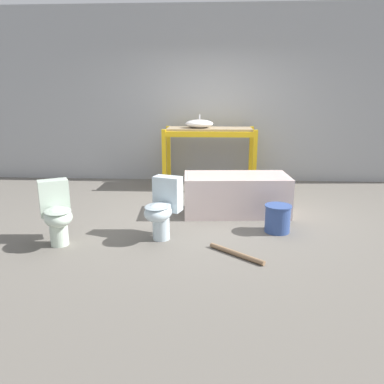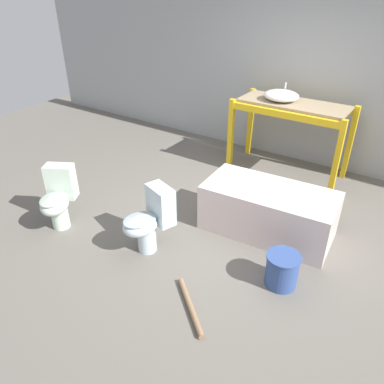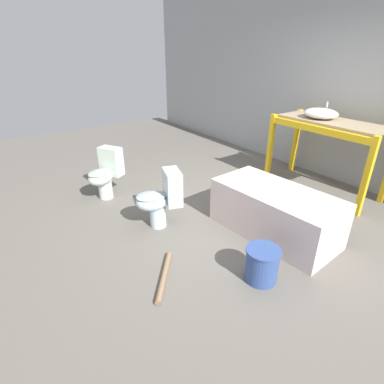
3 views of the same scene
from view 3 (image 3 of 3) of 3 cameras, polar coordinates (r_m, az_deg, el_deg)
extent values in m
plane|color=#666059|center=(3.91, 9.78, -5.29)|extent=(12.00, 12.00, 0.00)
cube|color=#9EA0A3|center=(5.21, 29.75, 18.38)|extent=(10.80, 0.08, 3.20)
cube|color=yellow|center=(5.06, 14.67, 8.21)|extent=(0.07, 0.07, 1.06)
cube|color=yellow|center=(4.31, 30.27, 2.32)|extent=(0.07, 0.07, 1.06)
cube|color=yellow|center=(5.56, 19.12, 9.20)|extent=(0.07, 0.07, 1.06)
cube|color=yellow|center=(4.51, 22.83, 10.91)|extent=(1.54, 0.06, 0.09)
cube|color=yellow|center=(5.07, 26.93, 11.62)|extent=(1.54, 0.06, 0.09)
cube|color=#998466|center=(4.77, 25.14, 12.02)|extent=(1.47, 0.58, 0.04)
ellipsoid|color=white|center=(4.83, 23.35, 13.59)|extent=(0.49, 0.43, 0.14)
cylinder|color=silver|center=(4.91, 24.35, 14.94)|extent=(0.02, 0.02, 0.08)
cube|color=silver|center=(3.60, 15.46, -3.70)|extent=(1.49, 0.79, 0.55)
cube|color=beige|center=(3.53, 15.76, -1.43)|extent=(1.40, 0.71, 0.24)
cylinder|color=silver|center=(3.70, -6.47, -4.65)|extent=(0.20, 0.20, 0.26)
ellipsoid|color=silver|center=(3.58, -7.68, -1.80)|extent=(0.41, 0.46, 0.21)
ellipsoid|color=#9FAFB7|center=(3.55, -7.75, -0.75)|extent=(0.39, 0.43, 0.03)
cube|color=silver|center=(3.56, -3.73, 0.96)|extent=(0.36, 0.27, 0.41)
cylinder|color=silver|center=(4.53, -16.13, 0.47)|extent=(0.20, 0.20, 0.26)
ellipsoid|color=silver|center=(4.40, -17.03, 2.69)|extent=(0.45, 0.48, 0.21)
ellipsoid|color=#A3B3A3|center=(4.38, -17.15, 3.56)|extent=(0.43, 0.45, 0.03)
cube|color=silver|center=(4.53, -15.15, 5.68)|extent=(0.37, 0.31, 0.41)
cylinder|color=#334C8C|center=(2.95, 13.16, -13.29)|extent=(0.30, 0.30, 0.34)
cylinder|color=#334C8C|center=(2.85, 13.49, -10.76)|extent=(0.33, 0.33, 0.02)
cylinder|color=#8C6B4C|center=(2.98, -5.35, -15.62)|extent=(0.56, 0.48, 0.05)
camera|label=1|loc=(3.41, -82.77, -2.93)|focal=35.00mm
camera|label=2|loc=(1.23, -103.26, 25.75)|focal=35.00mm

